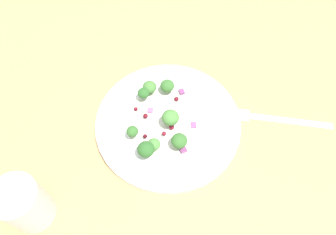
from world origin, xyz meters
TOP-DOWN VIEW (x-y plane):
  - ground_plane at (0.00, 0.00)cm, footprint 180.00×180.00cm
  - plate at (-1.67, -2.53)cm, footprint 25.90×25.90cm
  - dressing_pool at (-1.67, -2.53)cm, footprint 15.02×15.02cm
  - broccoli_floret_0 at (-2.36, -2.80)cm, footprint 2.99×2.99cm
  - broccoli_floret_1 at (4.58, -4.03)cm, footprint 2.57×2.57cm
  - broccoli_floret_2 at (4.01, 0.55)cm, footprint 2.14×2.14cm
  - broccoli_floret_3 at (-6.81, -3.12)cm, footprint 2.72×2.72cm
  - broccoli_floret_4 at (-6.94, 2.58)cm, footprint 2.82×2.82cm
  - broccoli_floret_5 at (-6.06, 1.06)cm, footprint 2.21×2.21cm
  - broccoli_floret_6 at (5.22, -0.83)cm, footprint 2.56×2.56cm
  - broccoli_floret_7 at (-3.03, 4.03)cm, footprint 2.00×2.00cm
  - cranberry_0 at (2.08, 2.51)cm, footprint 0.75×0.75cm
  - cranberry_1 at (-3.29, -2.77)cm, footprint 0.95×0.95cm
  - cranberry_2 at (2.24, -5.15)cm, footprint 0.86×0.86cm
  - cranberry_3 at (-4.26, -1.14)cm, footprint 0.76×0.76cm
  - cranberry_4 at (0.05, 1.15)cm, footprint 0.88×0.88cm
  - cranberry_5 at (-3.93, 2.10)cm, footprint 0.73×0.73cm
  - onion_bit_0 at (-7.97, -3.56)cm, footprint 1.10×1.19cm
  - onion_bit_1 at (1.25, 0.11)cm, footprint 1.36×1.31cm
  - onion_bit_2 at (-3.69, -6.68)cm, footprint 1.33×1.17cm
  - onion_bit_3 at (3.62, -6.55)cm, footprint 1.10×0.94cm
  - fork at (-5.46, -21.54)cm, footprint 8.95×17.81cm
  - water_glass at (-11.54, 21.72)cm, footprint 6.73×6.73cm

SIDE VIEW (x-z plane):
  - ground_plane at x=0.00cm, z-range -2.00..0.00cm
  - fork at x=-5.46cm, z-range 0.00..0.50cm
  - plate at x=-1.67cm, z-range 0.01..1.71cm
  - dressing_pool at x=-1.67cm, z-range 1.20..1.40cm
  - onion_bit_1 at x=1.25cm, z-range 1.23..1.68cm
  - onion_bit_2 at x=-3.69cm, z-range 1.44..1.76cm
  - cranberry_0 at x=2.08cm, z-range 1.28..2.03cm
  - onion_bit_3 at x=3.62cm, z-range 1.57..1.98cm
  - cranberry_2 at x=2.24cm, z-range 1.36..2.21cm
  - onion_bit_0 at x=-7.97cm, z-range 1.58..2.14cm
  - cranberry_1 at x=-3.29cm, z-range 1.54..2.49cm
  - cranberry_4 at x=0.05cm, z-range 1.64..2.52cm
  - cranberry_3 at x=-4.26cm, z-range 1.74..2.50cm
  - cranberry_5 at x=-3.93cm, z-range 1.78..2.51cm
  - broccoli_floret_5 at x=-6.06cm, z-range 1.48..3.72cm
  - broccoli_floret_6 at x=5.22cm, z-range 1.72..4.31cm
  - broccoli_floret_1 at x=4.58cm, z-range 1.82..4.42cm
  - broccoli_floret_7 at x=-3.03cm, z-range 2.12..4.15cm
  - broccoli_floret_2 at x=4.01cm, z-range 2.19..4.35cm
  - broccoli_floret_3 at x=-6.81cm, z-range 1.90..4.65cm
  - broccoli_floret_4 at x=-6.94cm, z-range 1.91..4.76cm
  - broccoli_floret_0 at x=-2.36cm, z-range 2.16..5.18cm
  - water_glass at x=-11.54cm, z-range 0.00..9.11cm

